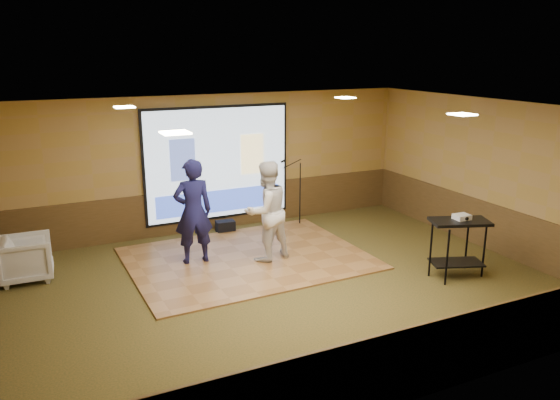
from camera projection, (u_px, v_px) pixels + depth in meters
name	position (u px, v px, depth m)	size (l,w,h in m)	color
ground	(287.00, 285.00, 9.39)	(9.00, 9.00, 0.00)	#2D3217
room_shell	(287.00, 166.00, 8.83)	(9.04, 7.04, 3.02)	#A27D43
wainscot_back	(219.00, 208.00, 12.29)	(9.00, 0.04, 0.95)	#483518
wainscot_front	(421.00, 361.00, 6.23)	(9.00, 0.04, 0.95)	#483518
wainscot_right	(484.00, 224.00, 11.11)	(0.04, 7.00, 0.95)	#483518
projector_screen	(218.00, 164.00, 11.99)	(3.32, 0.06, 2.52)	black
downlight_nw	(124.00, 107.00, 9.25)	(0.32, 0.32, 0.02)	#FFEFBF
downlight_ne	(345.00, 98.00, 11.07)	(0.32, 0.32, 0.02)	#FFEFBF
downlight_sw	(175.00, 133.00, 6.38)	(0.32, 0.32, 0.02)	#FFEFBF
downlight_se	(462.00, 114.00, 8.20)	(0.32, 0.32, 0.02)	#FFEFBF
dance_floor	(248.00, 258.00, 10.55)	(4.43, 3.37, 0.03)	olive
player_left	(193.00, 211.00, 10.09)	(0.72, 0.47, 1.98)	#161644
player_right	(266.00, 211.00, 10.23)	(0.93, 0.72, 1.91)	silver
av_table	(459.00, 236.00, 9.55)	(1.00, 0.52, 1.05)	black
projector	(462.00, 217.00, 9.52)	(0.27, 0.22, 0.09)	silver
mic_stand	(298.00, 204.00, 12.48)	(0.62, 0.25, 1.57)	black
banquet_chair	(27.00, 258.00, 9.53)	(0.83, 0.85, 0.78)	gray
duffel_bag	(225.00, 226.00, 12.11)	(0.40, 0.27, 0.25)	black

